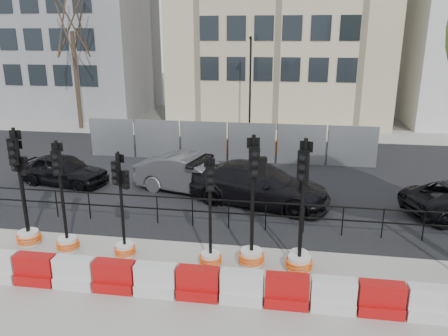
% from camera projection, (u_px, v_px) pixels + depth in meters
% --- Properties ---
extents(ground, '(120.00, 120.00, 0.00)m').
position_uv_depth(ground, '(184.00, 242.00, 13.33)').
color(ground, '#51514C').
rests_on(ground, ground).
extents(sidewalk_near, '(40.00, 6.00, 0.02)m').
position_uv_depth(sidewalk_near, '(154.00, 298.00, 10.50)').
color(sidewalk_near, gray).
rests_on(sidewalk_near, ground).
extents(road, '(40.00, 14.00, 0.03)m').
position_uv_depth(road, '(221.00, 173.00, 19.94)').
color(road, black).
rests_on(road, ground).
extents(sidewalk_far, '(40.00, 4.00, 0.02)m').
position_uv_depth(sidewalk_far, '(243.00, 132.00, 28.45)').
color(sidewalk_far, gray).
rests_on(sidewalk_far, ground).
extents(building_grey, '(11.00, 9.06, 14.00)m').
position_uv_depth(building_grey, '(75.00, 22.00, 34.12)').
color(building_grey, gray).
rests_on(building_grey, ground).
extents(kerb_railing, '(18.00, 0.04, 1.00)m').
position_uv_depth(kerb_railing, '(192.00, 207.00, 14.27)').
color(kerb_railing, black).
rests_on(kerb_railing, ground).
extents(heras_fencing, '(14.33, 1.72, 2.00)m').
position_uv_depth(heras_fencing, '(220.00, 144.00, 22.37)').
color(heras_fencing, gray).
rests_on(heras_fencing, ground).
extents(lamp_post_far, '(0.12, 0.56, 6.00)m').
position_uv_depth(lamp_post_far, '(250.00, 84.00, 26.47)').
color(lamp_post_far, black).
rests_on(lamp_post_far, ground).
extents(tree_bare_far, '(2.00, 2.00, 9.00)m').
position_uv_depth(tree_bare_far, '(71.00, 25.00, 27.66)').
color(tree_bare_far, '#473828').
rests_on(tree_bare_far, ground).
extents(barrier_row, '(15.70, 0.50, 0.80)m').
position_uv_depth(barrier_row, '(156.00, 281.00, 10.58)').
color(barrier_row, red).
rests_on(barrier_row, ground).
extents(traffic_signal_a, '(0.71, 0.71, 3.60)m').
position_uv_depth(traffic_signal_a, '(26.00, 222.00, 12.98)').
color(traffic_signal_a, white).
rests_on(traffic_signal_a, ground).
extents(traffic_signal_b, '(0.65, 0.65, 3.30)m').
position_uv_depth(traffic_signal_b, '(27.00, 220.00, 13.03)').
color(traffic_signal_b, white).
rests_on(traffic_signal_b, ground).
extents(traffic_signal_c, '(0.65, 0.65, 3.32)m').
position_uv_depth(traffic_signal_c, '(66.00, 229.00, 12.64)').
color(traffic_signal_c, white).
rests_on(traffic_signal_c, ground).
extents(traffic_signal_d, '(0.61, 0.61, 3.09)m').
position_uv_depth(traffic_signal_d, '(124.00, 233.00, 12.31)').
color(traffic_signal_d, white).
rests_on(traffic_signal_d, ground).
extents(traffic_signal_e, '(0.61, 0.61, 3.12)m').
position_uv_depth(traffic_signal_e, '(210.00, 244.00, 11.81)').
color(traffic_signal_e, white).
rests_on(traffic_signal_e, ground).
extents(traffic_signal_f, '(0.72, 0.72, 3.67)m').
position_uv_depth(traffic_signal_f, '(252.00, 236.00, 11.79)').
color(traffic_signal_f, white).
rests_on(traffic_signal_f, ground).
extents(traffic_signal_g, '(0.72, 0.72, 3.66)m').
position_uv_depth(traffic_signal_g, '(300.00, 246.00, 11.50)').
color(traffic_signal_g, white).
rests_on(traffic_signal_g, ground).
extents(traffic_signal_h, '(0.59, 0.59, 3.02)m').
position_uv_depth(traffic_signal_h, '(299.00, 244.00, 11.91)').
color(traffic_signal_h, white).
rests_on(traffic_signal_h, ground).
extents(car_a, '(2.97, 4.41, 1.31)m').
position_uv_depth(car_a, '(63.00, 170.00, 18.33)').
color(car_a, black).
rests_on(car_a, ground).
extents(car_b, '(3.71, 5.31, 1.51)m').
position_uv_depth(car_b, '(192.00, 174.00, 17.42)').
color(car_b, '#424246').
rests_on(car_b, ground).
extents(car_c, '(4.74, 6.31, 1.52)m').
position_uv_depth(car_c, '(259.00, 184.00, 16.18)').
color(car_c, black).
rests_on(car_c, ground).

